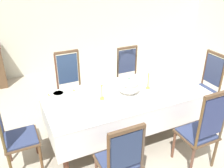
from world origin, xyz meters
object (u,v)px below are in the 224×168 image
at_px(dining_table, 126,98).
at_px(chair_south_b, 202,130).
at_px(chair_south_a, 120,160).
at_px(chair_head_west, 14,133).
at_px(chair_north_a, 71,86).
at_px(spoon_secondary, 74,91).
at_px(spoon_primary, 49,95).
at_px(candlestick_west, 102,91).
at_px(candlestick_east, 148,80).
at_px(bowl_near_left, 58,94).
at_px(soup_tureen, 129,86).
at_px(chair_north_b, 130,75).
at_px(chair_head_east, 205,85).
at_px(bowl_near_right, 84,89).

height_order(dining_table, chair_south_b, chair_south_b).
height_order(chair_south_a, chair_south_b, chair_south_b).
bearing_deg(chair_head_west, chair_north_a, 133.14).
xyz_separation_m(chair_north_a, spoon_secondary, (-0.09, -0.55, 0.19)).
bearing_deg(chair_south_b, dining_table, 122.07).
bearing_deg(spoon_primary, candlestick_west, -43.74).
xyz_separation_m(candlestick_east, bowl_near_left, (-1.25, 0.37, -0.12)).
height_order(soup_tureen, candlestick_east, candlestick_east).
relative_size(soup_tureen, spoon_primary, 1.78).
bearing_deg(chair_north_a, chair_north_b, 179.74).
bearing_deg(chair_north_b, bowl_near_left, 20.78).
distance_m(soup_tureen, candlestick_east, 0.32).
distance_m(dining_table, soup_tureen, 0.20).
xyz_separation_m(chair_south_a, soup_tureen, (0.60, 0.93, 0.34)).
bearing_deg(spoon_primary, chair_south_a, -82.83).
distance_m(chair_south_b, chair_head_west, 2.33).
height_order(chair_south_a, bowl_near_left, chair_south_a).
xyz_separation_m(chair_head_east, candlestick_east, (-1.18, -0.00, 0.34)).
xyz_separation_m(chair_north_a, chair_south_b, (1.14, -1.87, 0.00)).
height_order(chair_south_a, spoon_secondary, chair_south_a).
bearing_deg(spoon_primary, soup_tureen, -32.50).
bearing_deg(chair_south_a, bowl_near_left, 104.40).
distance_m(chair_head_west, soup_tureen, 1.63).
bearing_deg(bowl_near_right, spoon_primary, 175.29).
bearing_deg(bowl_near_left, soup_tureen, -21.74).
bearing_deg(bowl_near_left, dining_table, -22.79).
distance_m(chair_north_b, soup_tureen, 1.13).
distance_m(chair_north_a, spoon_secondary, 0.59).
bearing_deg(chair_south_a, chair_north_b, 58.53).
height_order(chair_north_a, soup_tureen, chair_north_a).
distance_m(dining_table, chair_south_b, 1.11).
bearing_deg(bowl_near_left, chair_head_east, -8.68).
xyz_separation_m(chair_head_east, bowl_near_right, (-2.06, 0.36, 0.22)).
height_order(chair_south_a, candlestick_east, candlestick_east).
xyz_separation_m(chair_north_a, chair_head_west, (-1.00, -0.93, -0.01)).
bearing_deg(candlestick_west, bowl_near_right, 111.84).
relative_size(chair_south_a, spoon_secondary, 5.92).
bearing_deg(candlestick_east, bowl_near_right, 157.94).
bearing_deg(chair_north_a, candlestick_west, 101.02).
xyz_separation_m(candlestick_east, spoon_secondary, (-1.01, 0.38, -0.14)).
bearing_deg(chair_south_b, spoon_secondary, 133.02).
height_order(chair_north_a, chair_north_b, chair_north_a).
distance_m(chair_south_b, candlestick_west, 1.37).
height_order(chair_north_b, spoon_primary, chair_north_b).
xyz_separation_m(chair_head_east, spoon_primary, (-2.56, 0.40, 0.20)).
height_order(chair_south_a, chair_north_b, chair_north_b).
distance_m(chair_south_a, chair_south_b, 1.14).
height_order(chair_north_b, candlestick_east, candlestick_east).
bearing_deg(chair_south_b, chair_north_b, 90.00).
relative_size(candlestick_east, spoon_primary, 2.01).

